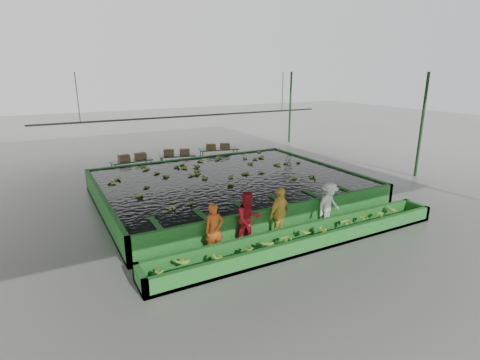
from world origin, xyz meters
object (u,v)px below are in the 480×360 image
packing_table_left (132,169)px  packing_table_mid (178,163)px  flotation_tank (228,187)px  worker_c (280,214)px  worker_b (248,220)px  box_stack_mid (177,155)px  box_stack_right (218,149)px  box_stack_left (133,160)px  sorting_trough (306,238)px  packing_table_right (219,157)px  worker_a (214,230)px  worker_d (329,205)px

packing_table_left → packing_table_mid: (2.42, 0.20, -0.02)m
flotation_tank → worker_c: (-0.42, -4.30, 0.38)m
flotation_tank → worker_b: (-1.52, -4.30, 0.40)m
box_stack_mid → box_stack_right: bearing=-3.3°
box_stack_left → flotation_tank: bearing=-61.2°
sorting_trough → worker_b: 1.82m
box_stack_left → sorting_trough: bearing=-74.9°
packing_table_mid → packing_table_right: bearing=-0.2°
packing_table_mid → box_stack_left: size_ratio=1.39×
worker_a → worker_b: worker_b is taller
worker_b → box_stack_right: (3.44, 9.34, 0.11)m
worker_a → box_stack_right: worker_a is taller
worker_b → box_stack_mid: bearing=86.4°
flotation_tank → packing_table_left: 5.67m
sorting_trough → worker_b: (-1.52, 0.80, 0.60)m
box_stack_left → box_stack_mid: 2.35m
packing_table_right → box_stack_left: (-4.71, -0.19, 0.40)m
flotation_tank → packing_table_mid: 5.16m
flotation_tank → box_stack_left: bearing=118.8°
worker_c → packing_table_right: 9.75m
worker_b → packing_table_left: size_ratio=0.88×
worker_a → packing_table_right: size_ratio=0.72×
flotation_tank → worker_d: (1.55, -4.30, 0.32)m
worker_b → worker_c: 1.10m
sorting_trough → packing_table_mid: packing_table_mid is taller
worker_a → packing_table_right: worker_a is taller
worker_a → worker_c: size_ratio=0.91×
worker_b → worker_c: size_ratio=1.02×
worker_a → packing_table_right: (4.62, 9.43, -0.27)m
sorting_trough → packing_table_left: packing_table_left is taller
packing_table_mid → packing_table_right: (2.36, -0.01, 0.06)m
packing_table_right → flotation_tank: bearing=-111.3°
worker_c → worker_d: size_ratio=1.08×
worker_d → box_stack_mid: (-1.93, 9.47, 0.07)m
packing_table_right → box_stack_left: size_ratio=1.59×
worker_d → box_stack_left: size_ratio=1.16×
packing_table_left → box_stack_mid: bearing=5.4°
worker_b → box_stack_left: worker_b is taller
packing_table_right → worker_d: bearing=-92.7°
worker_c → packing_table_left: 9.55m
packing_table_mid → flotation_tank: bearing=-86.0°
sorting_trough → worker_b: bearing=152.2°
packing_table_left → box_stack_left: 0.44m
packing_table_left → box_stack_right: bearing=1.1°
packing_table_mid → box_stack_left: 2.41m
worker_d → packing_table_right: bearing=73.9°
worker_a → box_stack_mid: (2.24, 9.47, 0.08)m
packing_table_left → packing_table_right: size_ratio=0.91×
sorting_trough → worker_c: 1.07m
worker_c → box_stack_mid: (0.04, 9.47, 0.01)m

